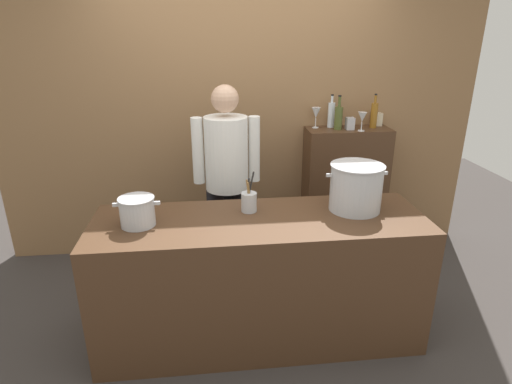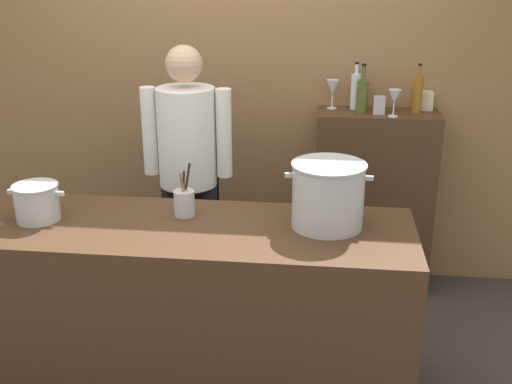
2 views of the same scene
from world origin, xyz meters
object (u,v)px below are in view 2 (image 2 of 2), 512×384
at_px(stockpot_large, 328,195).
at_px(spice_tin_cream, 426,101).
at_px(wine_bottle_clear, 356,91).
at_px(wine_bottle_olive, 362,95).
at_px(spice_tin_silver, 379,105).
at_px(stockpot_small, 37,202).
at_px(utensil_crock, 184,202).
at_px(wine_bottle_amber, 418,94).
at_px(wine_glass_tall, 394,97).
at_px(chef, 188,164).
at_px(wine_glass_wide, 333,88).

xyz_separation_m(stockpot_large, spice_tin_cream, (0.60, 1.22, 0.20)).
bearing_deg(spice_tin_cream, wine_bottle_clear, -176.60).
xyz_separation_m(wine_bottle_olive, spice_tin_cream, (0.41, 0.12, -0.05)).
height_order(wine_bottle_clear, spice_tin_silver, wine_bottle_clear).
distance_m(stockpot_small, wine_bottle_clear, 2.05).
xyz_separation_m(utensil_crock, wine_bottle_amber, (1.24, 1.07, 0.35)).
relative_size(stockpot_large, wine_glass_tall, 2.49).
relative_size(wine_bottle_olive, spice_tin_cream, 2.57).
bearing_deg(utensil_crock, wine_bottle_amber, 40.86).
bearing_deg(wine_bottle_amber, chef, -161.54).
relative_size(wine_glass_tall, spice_tin_silver, 1.55).
relative_size(wine_bottle_amber, wine_glass_tall, 1.83).
relative_size(stockpot_large, stockpot_small, 1.46).
relative_size(chef, spice_tin_cream, 14.12).
bearing_deg(spice_tin_silver, wine_bottle_olive, 172.15).
bearing_deg(spice_tin_cream, chef, -159.08).
xyz_separation_m(wine_bottle_clear, spice_tin_cream, (0.44, 0.03, -0.06)).
distance_m(stockpot_large, wine_glass_wide, 1.21).
xyz_separation_m(wine_bottle_amber, wine_glass_tall, (-0.15, -0.12, 0.00)).
relative_size(wine_glass_tall, spice_tin_cream, 1.41).
bearing_deg(wine_bottle_clear, stockpot_small, -140.85).
distance_m(chef, utensil_crock, 0.63).
height_order(chef, wine_glass_tall, chef).
bearing_deg(chef, stockpot_small, 52.17).
height_order(chef, wine_bottle_clear, chef).
bearing_deg(wine_bottle_olive, stockpot_large, -100.05).
xyz_separation_m(chef, wine_bottle_olive, (1.02, 0.42, 0.35)).
bearing_deg(wine_bottle_olive, utensil_crock, -130.94).
bearing_deg(stockpot_small, spice_tin_cream, 32.93).
bearing_deg(spice_tin_silver, stockpot_small, -145.78).
bearing_deg(stockpot_small, chef, 52.26).
relative_size(wine_glass_wide, wine_glass_tall, 1.11).
distance_m(chef, wine_bottle_olive, 1.16).
bearing_deg(chef, stockpot_large, 140.82).
relative_size(stockpot_large, spice_tin_cream, 3.52).
xyz_separation_m(wine_bottle_amber, spice_tin_cream, (0.07, 0.09, -0.06)).
distance_m(spice_tin_cream, spice_tin_silver, 0.33).
bearing_deg(utensil_crock, wine_bottle_clear, 52.81).
relative_size(wine_bottle_olive, wine_bottle_clear, 1.02).
bearing_deg(spice_tin_silver, spice_tin_cream, 24.85).
relative_size(wine_bottle_amber, wine_bottle_clear, 1.03).
height_order(stockpot_large, wine_bottle_clear, wine_bottle_clear).
distance_m(stockpot_small, wine_bottle_olive, 2.02).
bearing_deg(wine_bottle_amber, wine_bottle_olive, -174.34).
bearing_deg(chef, wine_bottle_olive, -157.71).
bearing_deg(stockpot_small, wine_bottle_olive, 36.26).
distance_m(wine_bottle_amber, wine_glass_tall, 0.19).
height_order(wine_bottle_amber, wine_bottle_olive, wine_bottle_amber).
xyz_separation_m(utensil_crock, wine_glass_wide, (0.72, 1.13, 0.36)).
bearing_deg(wine_bottle_clear, spice_tin_cream, 3.40).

